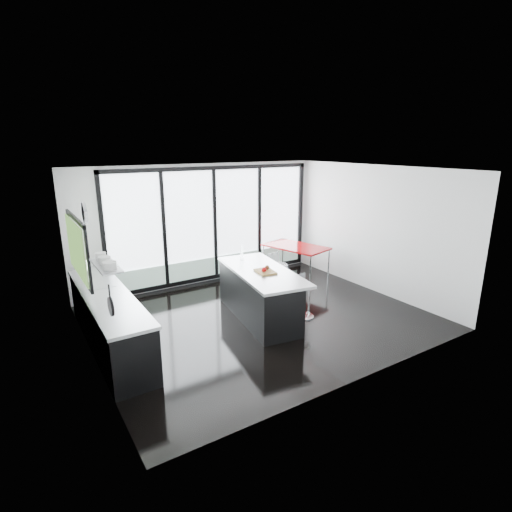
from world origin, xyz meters
TOP-DOWN VIEW (x-y plane):
  - floor at (0.00, 0.00)m, footprint 6.00×5.00m
  - ceiling at (0.00, 0.00)m, footprint 6.00×5.00m
  - wall_back at (0.27, 2.47)m, footprint 6.00×0.09m
  - wall_front at (0.00, -2.50)m, footprint 6.00×0.00m
  - wall_left at (-2.97, 0.27)m, footprint 0.26×5.00m
  - wall_right at (3.00, 0.00)m, footprint 0.00×5.00m
  - counter_cabinets at (-2.67, 0.40)m, footprint 0.69×3.24m
  - island at (-0.01, 0.05)m, footprint 1.31×2.44m
  - bar_stool_near at (0.73, -0.41)m, footprint 0.45×0.45m
  - bar_stool_far at (0.93, 0.71)m, footprint 0.56×0.56m
  - red_table at (2.04, 1.54)m, footprint 1.25×1.71m

SIDE VIEW (x-z plane):
  - floor at x=0.00m, z-range 0.00..0.00m
  - bar_stool_near at x=0.73m, z-range 0.00..0.64m
  - bar_stool_far at x=0.93m, z-range 0.00..0.74m
  - red_table at x=2.04m, z-range 0.00..0.82m
  - counter_cabinets at x=-2.67m, z-range -0.22..1.14m
  - island at x=-0.01m, z-range -0.13..1.09m
  - wall_back at x=0.27m, z-range -0.13..2.67m
  - wall_front at x=0.00m, z-range 0.00..2.80m
  - wall_right at x=3.00m, z-range 0.00..2.80m
  - wall_left at x=-2.97m, z-range 0.16..2.96m
  - ceiling at x=0.00m, z-range 2.80..2.80m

